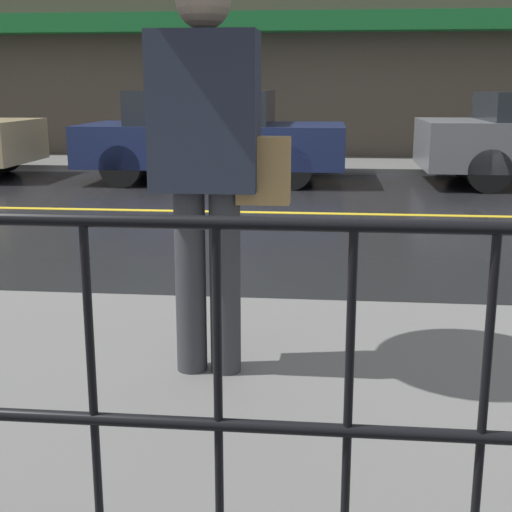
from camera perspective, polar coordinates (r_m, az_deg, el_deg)
ground_plane at (r=8.47m, az=-5.51°, el=3.59°), size 80.00×80.00×0.00m
sidewalk_far at (r=13.18m, az=-1.42°, el=7.38°), size 28.00×2.06×0.10m
lane_marking at (r=8.47m, az=-5.51°, el=3.61°), size 25.20×0.12×0.01m
building_storefront at (r=14.30m, az=-0.87°, el=17.99°), size 28.00×0.85×5.15m
pedestrian at (r=3.24m, az=-4.11°, el=19.09°), size 0.97×0.97×2.21m
car_navy at (r=11.10m, az=-3.61°, el=9.61°), size 3.98×1.87×1.38m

